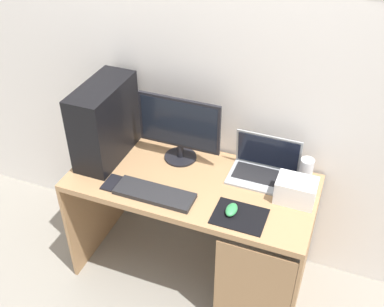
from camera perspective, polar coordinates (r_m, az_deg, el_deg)
ground_plane at (r=3.01m, az=0.00°, el=-14.01°), size 8.00×8.00×0.00m
wall_back at (r=2.46m, az=3.04°, el=11.96°), size 4.00×0.05×2.60m
desk at (r=2.58m, az=0.26°, el=-6.16°), size 1.33×0.61×0.73m
pc_tower at (r=2.60m, az=-10.69°, el=3.88°), size 0.20×0.45×0.45m
monitor at (r=2.53m, az=-1.57°, el=3.11°), size 0.47×0.18×0.39m
laptop at (r=2.53m, az=8.88°, el=-1.84°), size 0.36×0.23×0.23m
speaker at (r=2.51m, az=13.85°, el=-2.12°), size 0.07×0.07×0.15m
projector at (r=2.39m, az=12.68°, el=-4.46°), size 0.20×0.14×0.13m
keyboard at (r=2.40m, az=-4.64°, el=-4.97°), size 0.42×0.14×0.02m
mousepad at (r=2.30m, az=5.87°, el=-7.70°), size 0.26×0.20×0.00m
mouse_left at (r=2.30m, az=4.89°, el=-6.92°), size 0.06×0.10×0.03m
cell_phone at (r=2.51m, az=-9.90°, el=-3.57°), size 0.07×0.13×0.01m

